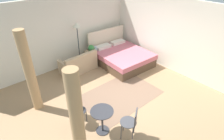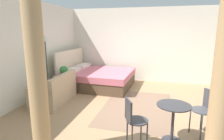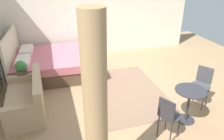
{
  "view_description": "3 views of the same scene",
  "coord_description": "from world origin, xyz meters",
  "px_view_note": "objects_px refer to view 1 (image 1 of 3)",
  "views": [
    {
      "loc": [
        -3.51,
        -3.42,
        3.92
      ],
      "look_at": [
        -0.04,
        0.58,
        0.72
      ],
      "focal_mm": 29.94,
      "sensor_mm": 36.0,
      "label": 1
    },
    {
      "loc": [
        -4.71,
        -0.43,
        1.96
      ],
      "look_at": [
        0.2,
        0.84,
        0.88
      ],
      "focal_mm": 30.52,
      "sensor_mm": 36.0,
      "label": 2
    },
    {
      "loc": [
        -4.31,
        1.68,
        2.77
      ],
      "look_at": [
        -0.38,
        0.51,
        0.77
      ],
      "focal_mm": 34.11,
      "sensor_mm": 36.0,
      "label": 3
    }
  ],
  "objects_px": {
    "cafe_chair_near_window": "(76,108)",
    "nightstand": "(94,58)",
    "couch": "(79,65)",
    "potted_plant": "(91,49)",
    "cafe_chair_near_couch": "(132,121)",
    "vase": "(96,49)",
    "balcony_table": "(102,117)",
    "bed": "(121,56)",
    "floor_lamp": "(77,31)"
  },
  "relations": [
    {
      "from": "potted_plant",
      "to": "cafe_chair_near_couch",
      "type": "distance_m",
      "value": 4.0
    },
    {
      "from": "couch",
      "to": "cafe_chair_near_couch",
      "type": "bearing_deg",
      "value": -101.95
    },
    {
      "from": "cafe_chair_near_couch",
      "to": "nightstand",
      "type": "bearing_deg",
      "value": 66.89
    },
    {
      "from": "vase",
      "to": "cafe_chair_near_window",
      "type": "relative_size",
      "value": 0.27
    },
    {
      "from": "floor_lamp",
      "to": "balcony_table",
      "type": "xyz_separation_m",
      "value": [
        -1.51,
        -3.44,
        -0.98
      ]
    },
    {
      "from": "nightstand",
      "to": "cafe_chair_near_couch",
      "type": "bearing_deg",
      "value": -113.11
    },
    {
      "from": "bed",
      "to": "balcony_table",
      "type": "distance_m",
      "value": 3.77
    },
    {
      "from": "nightstand",
      "to": "floor_lamp",
      "type": "height_order",
      "value": "floor_lamp"
    },
    {
      "from": "floor_lamp",
      "to": "cafe_chair_near_window",
      "type": "relative_size",
      "value": 2.1
    },
    {
      "from": "vase",
      "to": "balcony_table",
      "type": "bearing_deg",
      "value": -124.16
    },
    {
      "from": "bed",
      "to": "cafe_chair_near_window",
      "type": "distance_m",
      "value": 3.69
    },
    {
      "from": "bed",
      "to": "couch",
      "type": "height_order",
      "value": "bed"
    },
    {
      "from": "nightstand",
      "to": "cafe_chair_near_window",
      "type": "distance_m",
      "value": 3.38
    },
    {
      "from": "balcony_table",
      "to": "cafe_chair_near_couch",
      "type": "relative_size",
      "value": 0.81
    },
    {
      "from": "potted_plant",
      "to": "vase",
      "type": "bearing_deg",
      "value": 0.56
    },
    {
      "from": "couch",
      "to": "potted_plant",
      "type": "relative_size",
      "value": 3.91
    },
    {
      "from": "couch",
      "to": "potted_plant",
      "type": "distance_m",
      "value": 0.83
    },
    {
      "from": "bed",
      "to": "cafe_chair_near_couch",
      "type": "distance_m",
      "value": 3.9
    },
    {
      "from": "cafe_chair_near_window",
      "to": "nightstand",
      "type": "bearing_deg",
      "value": 46.03
    },
    {
      "from": "cafe_chair_near_window",
      "to": "cafe_chair_near_couch",
      "type": "xyz_separation_m",
      "value": [
        0.77,
        -1.26,
        0.01
      ]
    },
    {
      "from": "floor_lamp",
      "to": "vase",
      "type": "bearing_deg",
      "value": -28.08
    },
    {
      "from": "couch",
      "to": "balcony_table",
      "type": "distance_m",
      "value": 3.24
    },
    {
      "from": "cafe_chair_near_window",
      "to": "potted_plant",
      "type": "bearing_deg",
      "value": 47.76
    },
    {
      "from": "potted_plant",
      "to": "cafe_chair_near_window",
      "type": "xyz_separation_m",
      "value": [
        -2.24,
        -2.46,
        -0.17
      ]
    },
    {
      "from": "bed",
      "to": "potted_plant",
      "type": "distance_m",
      "value": 1.3
    },
    {
      "from": "couch",
      "to": "cafe_chair_near_couch",
      "type": "xyz_separation_m",
      "value": [
        -0.77,
        -3.62,
        0.26
      ]
    },
    {
      "from": "potted_plant",
      "to": "nightstand",
      "type": "bearing_deg",
      "value": -22.05
    },
    {
      "from": "floor_lamp",
      "to": "balcony_table",
      "type": "height_order",
      "value": "floor_lamp"
    },
    {
      "from": "bed",
      "to": "cafe_chair_near_window",
      "type": "relative_size",
      "value": 2.72
    },
    {
      "from": "vase",
      "to": "potted_plant",
      "type": "bearing_deg",
      "value": -179.44
    },
    {
      "from": "vase",
      "to": "cafe_chair_near_couch",
      "type": "xyz_separation_m",
      "value": [
        -1.69,
        -3.72,
        -0.09
      ]
    },
    {
      "from": "cafe_chair_near_window",
      "to": "couch",
      "type": "bearing_deg",
      "value": 57.02
    },
    {
      "from": "couch",
      "to": "potted_plant",
      "type": "height_order",
      "value": "potted_plant"
    },
    {
      "from": "floor_lamp",
      "to": "cafe_chair_near_window",
      "type": "height_order",
      "value": "floor_lamp"
    },
    {
      "from": "potted_plant",
      "to": "couch",
      "type": "bearing_deg",
      "value": -171.74
    },
    {
      "from": "cafe_chair_near_window",
      "to": "cafe_chair_near_couch",
      "type": "distance_m",
      "value": 1.47
    },
    {
      "from": "nightstand",
      "to": "floor_lamp",
      "type": "bearing_deg",
      "value": 142.92
    },
    {
      "from": "potted_plant",
      "to": "cafe_chair_near_window",
      "type": "bearing_deg",
      "value": -132.24
    },
    {
      "from": "nightstand",
      "to": "floor_lamp",
      "type": "xyz_separation_m",
      "value": [
        -0.48,
        0.36,
        1.21
      ]
    },
    {
      "from": "cafe_chair_near_couch",
      "to": "couch",
      "type": "bearing_deg",
      "value": 78.05
    },
    {
      "from": "potted_plant",
      "to": "floor_lamp",
      "type": "height_order",
      "value": "floor_lamp"
    },
    {
      "from": "nightstand",
      "to": "cafe_chair_near_window",
      "type": "height_order",
      "value": "cafe_chair_near_window"
    },
    {
      "from": "couch",
      "to": "balcony_table",
      "type": "relative_size",
      "value": 2.05
    },
    {
      "from": "potted_plant",
      "to": "cafe_chair_near_couch",
      "type": "relative_size",
      "value": 0.42
    },
    {
      "from": "potted_plant",
      "to": "floor_lamp",
      "type": "relative_size",
      "value": 0.2
    },
    {
      "from": "vase",
      "to": "bed",
      "type": "bearing_deg",
      "value": -42.34
    },
    {
      "from": "vase",
      "to": "cafe_chair_near_window",
      "type": "height_order",
      "value": "cafe_chair_near_window"
    },
    {
      "from": "nightstand",
      "to": "balcony_table",
      "type": "distance_m",
      "value": 3.67
    },
    {
      "from": "vase",
      "to": "balcony_table",
      "type": "xyz_separation_m",
      "value": [
        -2.11,
        -3.12,
        -0.15
      ]
    },
    {
      "from": "couch",
      "to": "vase",
      "type": "relative_size",
      "value": 6.09
    }
  ]
}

